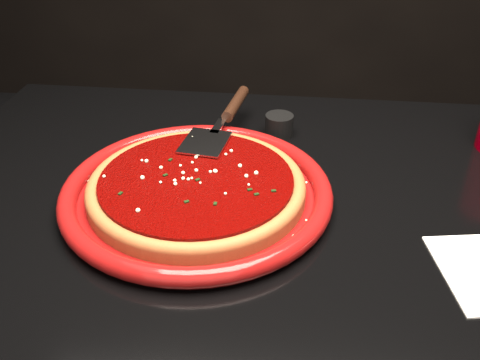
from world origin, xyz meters
name	(u,v)px	position (x,y,z in m)	size (l,w,h in m)	color
plate	(197,191)	(-0.15, 0.00, 0.76)	(0.40, 0.40, 0.03)	maroon
pizza_crust	(197,189)	(-0.15, 0.00, 0.77)	(0.32, 0.32, 0.02)	brown
pizza_crust_rim	(196,184)	(-0.15, 0.00, 0.78)	(0.32, 0.32, 0.02)	brown
pizza_sauce	(196,181)	(-0.15, 0.00, 0.78)	(0.28, 0.28, 0.01)	#680200
parmesan_dusting	(196,176)	(-0.15, 0.00, 0.79)	(0.27, 0.27, 0.01)	#F7EDC2
basil_flecks	(196,177)	(-0.15, 0.00, 0.79)	(0.25, 0.25, 0.00)	black
pizza_server	(223,120)	(-0.14, 0.18, 0.80)	(0.08, 0.29, 0.02)	silver
ramekin	(279,125)	(-0.04, 0.22, 0.77)	(0.05, 0.05, 0.04)	black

